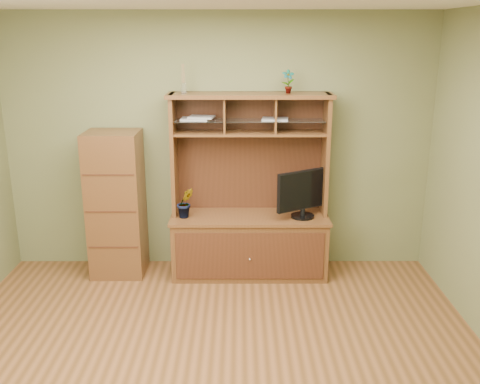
{
  "coord_description": "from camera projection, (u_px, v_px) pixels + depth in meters",
  "views": [
    {
      "loc": [
        0.22,
        -3.57,
        2.47
      ],
      "look_at": [
        0.23,
        1.2,
        1.05
      ],
      "focal_mm": 40.0,
      "sensor_mm": 36.0,
      "label": 1
    }
  ],
  "objects": [
    {
      "name": "magazines",
      "position": [
        223.0,
        118.0,
        5.38
      ],
      "size": [
        1.09,
        0.24,
        0.04
      ],
      "color": "#A6A6AB",
      "rests_on": "media_hutch"
    },
    {
      "name": "monitor",
      "position": [
        303.0,
        193.0,
        5.44
      ],
      "size": [
        0.56,
        0.36,
        0.5
      ],
      "rotation": [
        0.0,
        0.0,
        0.54
      ],
      "color": "black",
      "rests_on": "media_hutch"
    },
    {
      "name": "media_hutch",
      "position": [
        249.0,
        226.0,
        5.63
      ],
      "size": [
        1.66,
        0.61,
        1.9
      ],
      "color": "#4F2C16",
      "rests_on": "room"
    },
    {
      "name": "orchid_plant",
      "position": [
        185.0,
        203.0,
        5.47
      ],
      "size": [
        0.21,
        0.19,
        0.32
      ],
      "primitive_type": "imported",
      "rotation": [
        0.0,
        0.0,
        0.35
      ],
      "color": "#23571D",
      "rests_on": "media_hutch"
    },
    {
      "name": "reed_diffuser",
      "position": [
        183.0,
        82.0,
        5.28
      ],
      "size": [
        0.06,
        0.06,
        0.29
      ],
      "color": "silver",
      "rests_on": "media_hutch"
    },
    {
      "name": "room",
      "position": [
        208.0,
        200.0,
        3.74
      ],
      "size": [
        4.54,
        4.04,
        2.74
      ],
      "color": "#573619",
      "rests_on": "ground"
    },
    {
      "name": "side_cabinet",
      "position": [
        116.0,
        204.0,
        5.57
      ],
      "size": [
        0.55,
        0.5,
        1.53
      ],
      "color": "#4F2C16",
      "rests_on": "room"
    },
    {
      "name": "top_plant",
      "position": [
        288.0,
        81.0,
        5.28
      ],
      "size": [
        0.13,
        0.09,
        0.23
      ],
      "primitive_type": "imported",
      "rotation": [
        0.0,
        0.0,
        0.05
      ],
      "color": "#255D20",
      "rests_on": "media_hutch"
    }
  ]
}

